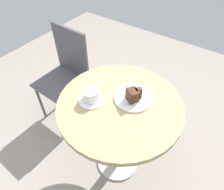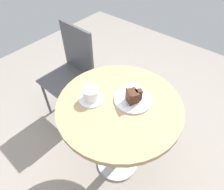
{
  "view_description": "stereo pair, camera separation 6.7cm",
  "coord_description": "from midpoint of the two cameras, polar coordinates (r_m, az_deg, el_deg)",
  "views": [
    {
      "loc": [
        -0.68,
        -0.42,
        1.62
      ],
      "look_at": [
        -0.0,
        0.06,
        0.78
      ],
      "focal_mm": 32.0,
      "sensor_mm": 36.0,
      "label": 1
    },
    {
      "loc": [
        -0.64,
        -0.47,
        1.62
      ],
      "look_at": [
        -0.0,
        0.06,
        0.78
      ],
      "focal_mm": 32.0,
      "sensor_mm": 36.0,
      "label": 2
    }
  ],
  "objects": [
    {
      "name": "teaspoon",
      "position": [
        1.24,
        -6.49,
        0.39
      ],
      "size": [
        0.08,
        0.09,
        0.0
      ],
      "rotation": [
        0.0,
        0.0,
        5.4
      ],
      "color": "silver",
      "rests_on": "saucer"
    },
    {
      "name": "cafe_chair",
      "position": [
        1.82,
        -13.98,
        6.82
      ],
      "size": [
        0.39,
        0.39,
        0.89
      ],
      "rotation": [
        0.0,
        0.0,
        4.68
      ],
      "color": "#4C4C51",
      "rests_on": "ground"
    },
    {
      "name": "fork",
      "position": [
        1.17,
        3.69,
        -2.56
      ],
      "size": [
        0.11,
        0.1,
        0.0
      ],
      "rotation": [
        0.0,
        0.0,
        2.44
      ],
      "color": "silver",
      "rests_on": "cake_plate"
    },
    {
      "name": "cake_plate",
      "position": [
        1.21,
        4.41,
        -0.89
      ],
      "size": [
        0.23,
        0.23,
        0.01
      ],
      "color": "white",
      "rests_on": "cafe_table"
    },
    {
      "name": "cake_slice",
      "position": [
        1.17,
        4.45,
        -0.03
      ],
      "size": [
        0.1,
        0.09,
        0.08
      ],
      "rotation": [
        0.0,
        0.0,
        5.74
      ],
      "color": "#422619",
      "rests_on": "cake_plate"
    },
    {
      "name": "ground_plane",
      "position": [
        1.81,
        0.46,
        -18.48
      ],
      "size": [
        4.4,
        4.4,
        0.01
      ],
      "primitive_type": "cube",
      "color": "gray",
      "rests_on": "ground"
    },
    {
      "name": "cafe_table",
      "position": [
        1.28,
        0.62,
        -6.14
      ],
      "size": [
        0.76,
        0.76,
        0.74
      ],
      "color": "tan",
      "rests_on": "ground"
    },
    {
      "name": "saucer",
      "position": [
        1.21,
        -7.62,
        -1.51
      ],
      "size": [
        0.15,
        0.15,
        0.01
      ],
      "color": "white",
      "rests_on": "cafe_table"
    },
    {
      "name": "napkin",
      "position": [
        1.25,
        4.15,
        0.61
      ],
      "size": [
        0.2,
        0.19,
        0.0
      ],
      "rotation": [
        0.0,
        0.0,
        6.05
      ],
      "color": "beige",
      "rests_on": "cafe_table"
    },
    {
      "name": "coffee_cup",
      "position": [
        1.18,
        -7.69,
        0.1
      ],
      "size": [
        0.13,
        0.1,
        0.07
      ],
      "color": "white",
      "rests_on": "saucer"
    }
  ]
}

